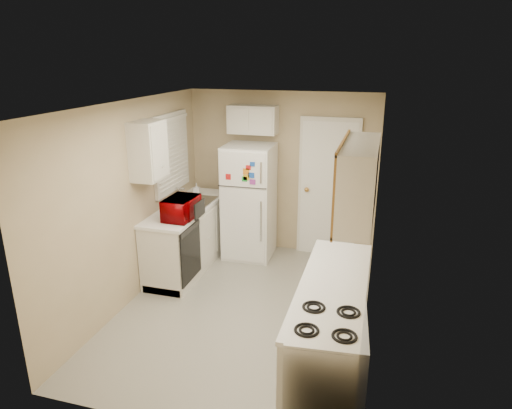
# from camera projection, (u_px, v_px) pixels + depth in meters

# --- Properties ---
(floor) EXTENTS (3.80, 3.80, 0.00)m
(floor) POSITION_uv_depth(u_px,v_px,m) (245.00, 308.00, 5.44)
(floor) COLOR #B1AFA4
(floor) RESTS_ON ground
(ceiling) EXTENTS (3.80, 3.80, 0.00)m
(ceiling) POSITION_uv_depth(u_px,v_px,m) (243.00, 104.00, 4.69)
(ceiling) COLOR white
(ceiling) RESTS_ON floor
(wall_left) EXTENTS (3.80, 3.80, 0.00)m
(wall_left) POSITION_uv_depth(u_px,v_px,m) (132.00, 203.00, 5.43)
(wall_left) COLOR tan
(wall_left) RESTS_ON floor
(wall_right) EXTENTS (3.80, 3.80, 0.00)m
(wall_right) POSITION_uv_depth(u_px,v_px,m) (373.00, 226.00, 4.70)
(wall_right) COLOR tan
(wall_right) RESTS_ON floor
(wall_back) EXTENTS (2.80, 2.80, 0.00)m
(wall_back) POSITION_uv_depth(u_px,v_px,m) (282.00, 173.00, 6.80)
(wall_back) COLOR tan
(wall_back) RESTS_ON floor
(wall_front) EXTENTS (2.80, 2.80, 0.00)m
(wall_front) POSITION_uv_depth(u_px,v_px,m) (166.00, 297.00, 3.33)
(wall_front) COLOR tan
(wall_front) RESTS_ON floor
(left_counter) EXTENTS (0.60, 1.80, 0.90)m
(left_counter) POSITION_uv_depth(u_px,v_px,m) (189.00, 236.00, 6.41)
(left_counter) COLOR silver
(left_counter) RESTS_ON floor
(dishwasher) EXTENTS (0.03, 0.58, 0.72)m
(dishwasher) POSITION_uv_depth(u_px,v_px,m) (190.00, 253.00, 5.77)
(dishwasher) COLOR black
(dishwasher) RESTS_ON floor
(sink) EXTENTS (0.54, 0.74, 0.16)m
(sink) POSITION_uv_depth(u_px,v_px,m) (192.00, 206.00, 6.42)
(sink) COLOR gray
(sink) RESTS_ON left_counter
(microwave) EXTENTS (0.51, 0.29, 0.33)m
(microwave) POSITION_uv_depth(u_px,v_px,m) (181.00, 207.00, 5.75)
(microwave) COLOR #8E0003
(microwave) RESTS_ON left_counter
(soap_bottle) EXTENTS (0.11, 0.11, 0.20)m
(soap_bottle) POSITION_uv_depth(u_px,v_px,m) (196.00, 190.00, 6.67)
(soap_bottle) COLOR white
(soap_bottle) RESTS_ON left_counter
(window_blinds) EXTENTS (0.10, 0.98, 1.08)m
(window_blinds) POSITION_uv_depth(u_px,v_px,m) (172.00, 153.00, 6.25)
(window_blinds) COLOR silver
(window_blinds) RESTS_ON wall_left
(upper_cabinet_left) EXTENTS (0.30, 0.45, 0.70)m
(upper_cabinet_left) POSITION_uv_depth(u_px,v_px,m) (148.00, 151.00, 5.40)
(upper_cabinet_left) COLOR silver
(upper_cabinet_left) RESTS_ON wall_left
(refrigerator) EXTENTS (0.70, 0.68, 1.67)m
(refrigerator) POSITION_uv_depth(u_px,v_px,m) (249.00, 202.00, 6.66)
(refrigerator) COLOR white
(refrigerator) RESTS_ON floor
(cabinet_over_fridge) EXTENTS (0.70, 0.30, 0.40)m
(cabinet_over_fridge) POSITION_uv_depth(u_px,v_px,m) (253.00, 119.00, 6.52)
(cabinet_over_fridge) COLOR silver
(cabinet_over_fridge) RESTS_ON wall_back
(interior_door) EXTENTS (0.86, 0.06, 2.08)m
(interior_door) POSITION_uv_depth(u_px,v_px,m) (328.00, 189.00, 6.64)
(interior_door) COLOR white
(interior_door) RESTS_ON floor
(right_counter) EXTENTS (0.60, 2.00, 0.90)m
(right_counter) POSITION_uv_depth(u_px,v_px,m) (331.00, 327.00, 4.28)
(right_counter) COLOR silver
(right_counter) RESTS_ON floor
(stove) EXTENTS (0.66, 0.79, 0.90)m
(stove) POSITION_uv_depth(u_px,v_px,m) (325.00, 371.00, 3.68)
(stove) COLOR white
(stove) RESTS_ON floor
(upper_cabinet_right) EXTENTS (0.30, 1.20, 0.70)m
(upper_cabinet_right) POSITION_uv_depth(u_px,v_px,m) (359.00, 181.00, 4.10)
(upper_cabinet_right) COLOR silver
(upper_cabinet_right) RESTS_ON wall_right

